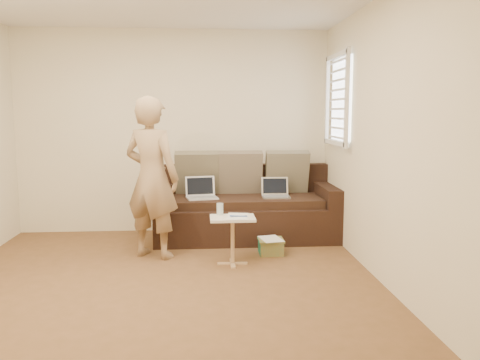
% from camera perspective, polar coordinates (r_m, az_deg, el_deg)
% --- Properties ---
extents(floor, '(4.50, 4.50, 0.00)m').
position_cam_1_polar(floor, '(4.43, -9.24, -12.69)').
color(floor, brown).
rests_on(floor, ground).
extents(wall_back, '(4.00, 0.00, 4.00)m').
position_cam_1_polar(wall_back, '(6.40, -7.77, 5.59)').
color(wall_back, beige).
rests_on(wall_back, ground).
extents(wall_front, '(4.00, 0.00, 4.00)m').
position_cam_1_polar(wall_front, '(1.94, -15.77, 0.17)').
color(wall_front, beige).
rests_on(wall_front, ground).
extents(wall_right, '(0.00, 4.50, 4.50)m').
position_cam_1_polar(wall_right, '(4.44, 17.08, 4.33)').
color(wall_right, beige).
rests_on(wall_right, ground).
extents(window_blinds, '(0.12, 0.88, 1.08)m').
position_cam_1_polar(window_blinds, '(5.85, 11.39, 9.22)').
color(window_blinds, white).
rests_on(window_blinds, wall_right).
extents(sofa, '(2.20, 0.95, 0.85)m').
position_cam_1_polar(sofa, '(6.03, 0.68, -2.84)').
color(sofa, black).
rests_on(sofa, ground).
extents(pillow_left, '(0.55, 0.29, 0.57)m').
position_cam_1_polar(pillow_left, '(6.20, -5.04, 0.83)').
color(pillow_left, '#685D4C').
rests_on(pillow_left, sofa).
extents(pillow_mid, '(0.55, 0.27, 0.57)m').
position_cam_1_polar(pillow_mid, '(6.20, 0.05, 0.86)').
color(pillow_mid, brown).
rests_on(pillow_mid, sofa).
extents(pillow_right, '(0.55, 0.28, 0.57)m').
position_cam_1_polar(pillow_right, '(6.29, 5.50, 0.92)').
color(pillow_right, '#685D4C').
rests_on(pillow_right, sofa).
extents(laptop_silver, '(0.34, 0.25, 0.22)m').
position_cam_1_polar(laptop_silver, '(5.97, 4.23, -2.05)').
color(laptop_silver, '#B7BABC').
rests_on(laptop_silver, sofa).
extents(laptop_white, '(0.41, 0.33, 0.26)m').
position_cam_1_polar(laptop_white, '(5.90, -4.45, -2.18)').
color(laptop_white, white).
rests_on(laptop_white, sofa).
extents(person, '(0.75, 0.67, 1.73)m').
position_cam_1_polar(person, '(5.26, -10.28, 0.27)').
color(person, '#977E52').
rests_on(person, ground).
extents(side_table, '(0.45, 0.32, 0.50)m').
position_cam_1_polar(side_table, '(5.02, -0.88, -7.12)').
color(side_table, silver).
rests_on(side_table, ground).
extents(drinking_glass, '(0.07, 0.07, 0.12)m').
position_cam_1_polar(drinking_glass, '(5.05, -2.36, -3.41)').
color(drinking_glass, silver).
rests_on(drinking_glass, side_table).
extents(scissors, '(0.19, 0.11, 0.02)m').
position_cam_1_polar(scissors, '(4.95, -0.17, -4.26)').
color(scissors, silver).
rests_on(scissors, side_table).
extents(paper_on_table, '(0.25, 0.33, 0.00)m').
position_cam_1_polar(paper_on_table, '(4.98, -0.30, -4.24)').
color(paper_on_table, white).
rests_on(paper_on_table, side_table).
extents(striped_box, '(0.28, 0.28, 0.17)m').
position_cam_1_polar(striped_box, '(5.43, 3.63, -7.74)').
color(striped_box, '#C66E1D').
rests_on(striped_box, ground).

